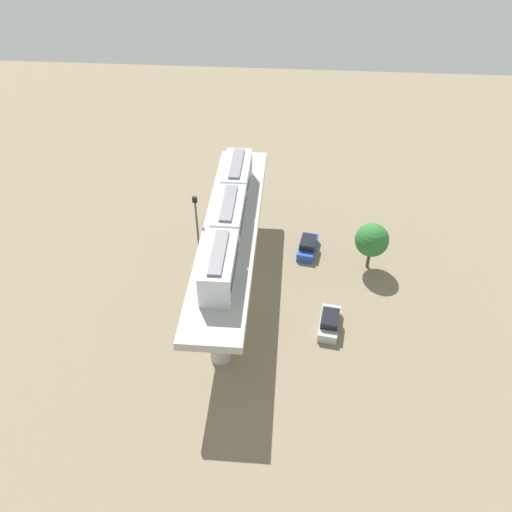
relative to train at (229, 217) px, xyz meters
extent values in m
plane|color=#84755B|center=(0.00, -0.37, -9.21)|extent=(120.00, 120.00, 0.00)
cylinder|color=#B7B2AA|center=(0.00, -9.74, -5.77)|extent=(1.90, 1.90, 6.88)
cylinder|color=#B7B2AA|center=(0.00, -0.37, -5.77)|extent=(1.90, 1.90, 6.88)
cylinder|color=#B7B2AA|center=(0.00, 9.01, -5.77)|extent=(1.90, 1.90, 6.88)
cube|color=#B7B2AA|center=(0.00, -0.37, -1.93)|extent=(5.20, 28.85, 0.80)
cube|color=silver|center=(0.00, -6.95, -0.03)|extent=(2.60, 6.60, 3.00)
cube|color=black|center=(0.00, -6.95, 0.22)|extent=(2.64, 6.07, 0.70)
cube|color=#1947B2|center=(0.00, -6.95, -0.78)|extent=(2.64, 6.34, 0.24)
cube|color=slate|center=(0.00, -6.95, 1.59)|extent=(1.10, 5.61, 0.24)
cube|color=silver|center=(0.00, 0.00, -0.03)|extent=(2.60, 6.60, 3.00)
cube|color=black|center=(0.00, 0.00, 0.22)|extent=(2.64, 6.07, 0.70)
cube|color=#1947B2|center=(0.00, 0.00, -0.78)|extent=(2.64, 6.34, 0.24)
cube|color=slate|center=(0.00, 0.00, 1.59)|extent=(1.10, 5.61, 0.24)
cube|color=silver|center=(0.00, 6.95, -0.03)|extent=(2.60, 6.60, 3.00)
cube|color=black|center=(0.00, 6.95, 0.22)|extent=(2.64, 6.07, 0.70)
cube|color=#1947B2|center=(0.00, 6.95, -0.78)|extent=(2.64, 6.34, 0.24)
cube|color=slate|center=(0.00, 6.95, 1.59)|extent=(1.10, 5.61, 0.24)
cube|color=#B2B5BA|center=(-9.89, 4.61, -8.71)|extent=(2.36, 4.41, 1.00)
cube|color=black|center=(-9.89, 4.76, -7.83)|extent=(1.94, 2.50, 0.76)
cube|color=#284CB7|center=(-7.80, -6.66, -8.71)|extent=(2.49, 4.44, 1.00)
cube|color=black|center=(-7.80, -6.51, -7.83)|extent=(2.01, 2.54, 0.76)
cylinder|color=brown|center=(-14.27, -4.52, -7.83)|extent=(0.36, 0.36, 2.77)
sphere|color=#2D7233|center=(-14.27, -4.52, -5.46)|extent=(3.57, 3.57, 3.57)
cylinder|color=#4C4C51|center=(3.40, -1.46, -4.37)|extent=(0.20, 0.20, 9.68)
cube|color=black|center=(3.40, -1.46, 0.77)|extent=(0.44, 0.28, 0.60)
camera|label=1|loc=(-5.54, 38.95, 28.95)|focal=36.91mm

